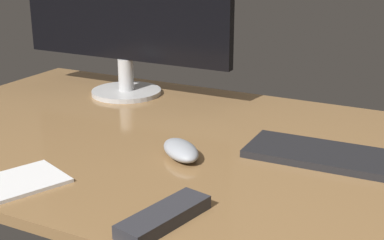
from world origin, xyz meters
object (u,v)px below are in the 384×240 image
object	(u,v)px
keyboard	(354,160)
monitor	(123,0)
computer_mouse	(181,150)
tv_remote	(164,217)
notepad	(19,182)

from	to	relation	value
keyboard	monitor	bearing A→B (deg)	161.14
computer_mouse	tv_remote	xyz separation A→B (cm)	(10.22, -24.30, -0.52)
monitor	computer_mouse	distance (cm)	54.77
computer_mouse	notepad	bearing A→B (deg)	-89.39
monitor	computer_mouse	bearing A→B (deg)	-43.48
tv_remote	notepad	xyz separation A→B (cm)	(-30.20, 0.41, -0.77)
notepad	computer_mouse	bearing A→B (deg)	50.11
keyboard	computer_mouse	bearing A→B (deg)	-158.87
computer_mouse	tv_remote	distance (cm)	26.37
computer_mouse	tv_remote	world-z (taller)	computer_mouse
monitor	tv_remote	distance (cm)	78.10
monitor	notepad	world-z (taller)	monitor
computer_mouse	notepad	size ratio (longest dim) A/B	0.74
keyboard	notepad	distance (cm)	63.10
monitor	keyboard	world-z (taller)	monitor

